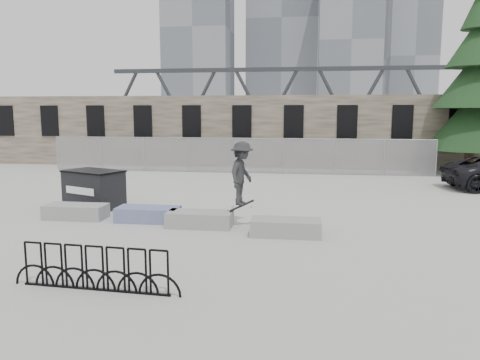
{
  "coord_description": "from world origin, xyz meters",
  "views": [
    {
      "loc": [
        4.02,
        -13.97,
        3.53
      ],
      "look_at": [
        1.88,
        0.99,
        1.3
      ],
      "focal_mm": 35.0,
      "sensor_mm": 36.0,
      "label": 1
    }
  ],
  "objects_px": {
    "skateboarder": "(242,173)",
    "dumpster": "(94,189)",
    "planter_offset": "(286,227)",
    "bike_rack": "(95,269)",
    "planter_center_right": "(200,219)",
    "planter_center_left": "(148,214)",
    "planter_far_left": "(76,211)",
    "spruce_tree": "(474,89)"
  },
  "relations": [
    {
      "from": "dumpster",
      "to": "bike_rack",
      "type": "xyz_separation_m",
      "value": [
        3.62,
        -7.62,
        -0.26
      ]
    },
    {
      "from": "planter_center_left",
      "to": "planter_center_right",
      "type": "distance_m",
      "value": 1.87
    },
    {
      "from": "planter_center_left",
      "to": "planter_offset",
      "type": "bearing_deg",
      "value": -13.85
    },
    {
      "from": "skateboarder",
      "to": "bike_rack",
      "type": "bearing_deg",
      "value": 172.34
    },
    {
      "from": "planter_center_right",
      "to": "skateboarder",
      "type": "xyz_separation_m",
      "value": [
        1.28,
        0.24,
        1.4
      ]
    },
    {
      "from": "dumpster",
      "to": "planter_far_left",
      "type": "bearing_deg",
      "value": -60.72
    },
    {
      "from": "skateboarder",
      "to": "dumpster",
      "type": "bearing_deg",
      "value": 84.05
    },
    {
      "from": "bike_rack",
      "to": "spruce_tree",
      "type": "distance_m",
      "value": 23.73
    },
    {
      "from": "planter_far_left",
      "to": "dumpster",
      "type": "xyz_separation_m",
      "value": [
        -0.18,
        1.76,
        0.45
      ]
    },
    {
      "from": "planter_far_left",
      "to": "dumpster",
      "type": "relative_size",
      "value": 0.82
    },
    {
      "from": "planter_center_right",
      "to": "bike_rack",
      "type": "xyz_separation_m",
      "value": [
        -0.89,
        -5.34,
        0.18
      ]
    },
    {
      "from": "planter_far_left",
      "to": "planter_offset",
      "type": "distance_m",
      "value": 7.09
    },
    {
      "from": "planter_far_left",
      "to": "skateboarder",
      "type": "height_order",
      "value": "skateboarder"
    },
    {
      "from": "planter_center_right",
      "to": "dumpster",
      "type": "height_order",
      "value": "dumpster"
    },
    {
      "from": "planter_center_left",
      "to": "dumpster",
      "type": "height_order",
      "value": "dumpster"
    },
    {
      "from": "planter_center_right",
      "to": "spruce_tree",
      "type": "xyz_separation_m",
      "value": [
        12.25,
        13.94,
        4.49
      ]
    },
    {
      "from": "dumpster",
      "to": "planter_offset",
      "type": "bearing_deg",
      "value": 1.2
    },
    {
      "from": "planter_offset",
      "to": "planter_far_left",
      "type": "bearing_deg",
      "value": 170.55
    },
    {
      "from": "bike_rack",
      "to": "skateboarder",
      "type": "relative_size",
      "value": 1.66
    },
    {
      "from": "planter_center_right",
      "to": "spruce_tree",
      "type": "bearing_deg",
      "value": 48.69
    },
    {
      "from": "dumpster",
      "to": "bike_rack",
      "type": "height_order",
      "value": "dumpster"
    },
    {
      "from": "planter_center_left",
      "to": "spruce_tree",
      "type": "relative_size",
      "value": 0.17
    },
    {
      "from": "planter_center_left",
      "to": "spruce_tree",
      "type": "bearing_deg",
      "value": 43.79
    },
    {
      "from": "planter_center_left",
      "to": "bike_rack",
      "type": "xyz_separation_m",
      "value": [
        0.92,
        -5.8,
        0.18
      ]
    },
    {
      "from": "planter_far_left",
      "to": "skateboarder",
      "type": "xyz_separation_m",
      "value": [
        5.6,
        -0.28,
        1.4
      ]
    },
    {
      "from": "skateboarder",
      "to": "planter_far_left",
      "type": "bearing_deg",
      "value": 100.66
    },
    {
      "from": "dumpster",
      "to": "spruce_tree",
      "type": "relative_size",
      "value": 0.21
    },
    {
      "from": "planter_far_left",
      "to": "dumpster",
      "type": "bearing_deg",
      "value": 95.88
    },
    {
      "from": "planter_offset",
      "to": "bike_rack",
      "type": "bearing_deg",
      "value": -127.18
    },
    {
      "from": "planter_offset",
      "to": "spruce_tree",
      "type": "relative_size",
      "value": 0.17
    },
    {
      "from": "planter_center_left",
      "to": "dumpster",
      "type": "distance_m",
      "value": 3.28
    },
    {
      "from": "planter_center_right",
      "to": "spruce_tree",
      "type": "distance_m",
      "value": 19.1
    },
    {
      "from": "planter_far_left",
      "to": "bike_rack",
      "type": "height_order",
      "value": "bike_rack"
    },
    {
      "from": "bike_rack",
      "to": "planter_far_left",
      "type": "bearing_deg",
      "value": 120.37
    },
    {
      "from": "planter_center_right",
      "to": "planter_offset",
      "type": "xyz_separation_m",
      "value": [
        2.67,
        -0.64,
        0.0
      ]
    },
    {
      "from": "planter_offset",
      "to": "spruce_tree",
      "type": "bearing_deg",
      "value": 56.7
    },
    {
      "from": "planter_offset",
      "to": "skateboarder",
      "type": "distance_m",
      "value": 2.16
    },
    {
      "from": "planter_center_right",
      "to": "bike_rack",
      "type": "bearing_deg",
      "value": -99.45
    },
    {
      "from": "skateboarder",
      "to": "planter_center_left",
      "type": "bearing_deg",
      "value": 99.41
    },
    {
      "from": "planter_offset",
      "to": "dumpster",
      "type": "height_order",
      "value": "dumpster"
    },
    {
      "from": "planter_far_left",
      "to": "planter_center_left",
      "type": "relative_size",
      "value": 1.0
    },
    {
      "from": "bike_rack",
      "to": "planter_offset",
      "type": "bearing_deg",
      "value": 52.82
    }
  ]
}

